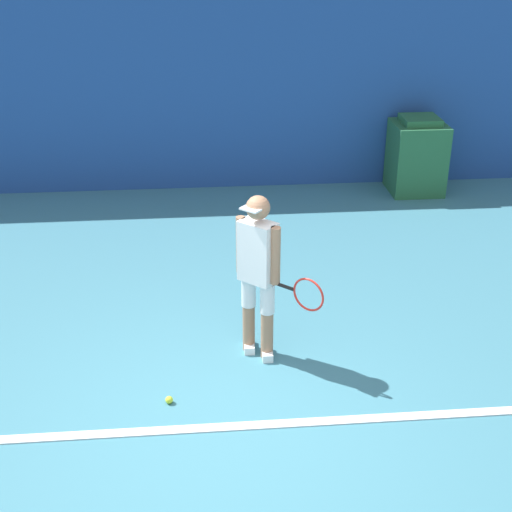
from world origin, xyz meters
name	(u,v)px	position (x,y,z in m)	size (l,w,h in m)	color
ground_plane	(222,434)	(0.00, 0.00, 0.00)	(24.00, 24.00, 0.00)	teal
back_wall	(202,93)	(0.00, 5.89, 1.47)	(24.00, 0.10, 2.93)	#234C99
court_baseline	(221,427)	(0.00, 0.07, 0.01)	(21.60, 0.10, 0.01)	white
tennis_player	(259,270)	(0.42, 1.16, 0.91)	(0.74, 0.68, 1.64)	#A37556
tennis_ball	(169,400)	(-0.44, 0.45, 0.03)	(0.07, 0.07, 0.07)	#D1E533
covered_chair	(416,156)	(3.20, 5.41, 0.56)	(0.77, 0.75, 1.16)	#28663D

